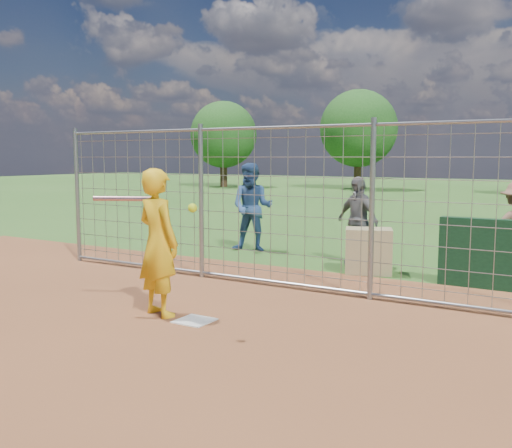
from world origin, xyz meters
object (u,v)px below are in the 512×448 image
Objects in this scene: bystander_b at (357,221)px; batter at (158,243)px; bystander_a at (252,207)px; equipment_bin at (368,251)px.

batter is at bearing -77.29° from bystander_b.
batter is 4.71m from bystander_b.
batter is at bearing -88.04° from bystander_a.
bystander_b is at bearing -24.52° from bystander_a.
batter is at bearing -130.51° from equipment_bin.
bystander_b is (0.94, 4.62, -0.11)m from batter.
equipment_bin is (0.46, -0.64, -0.44)m from bystander_b.
bystander_b is 2.11× the size of equipment_bin.
batter is 4.26m from equipment_bin.
bystander_b is at bearing -86.72° from batter.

